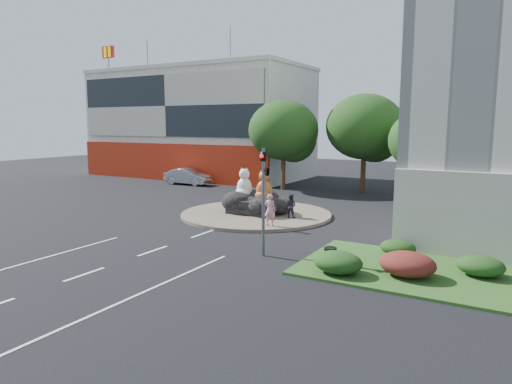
# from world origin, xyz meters

# --- Properties ---
(ground) EXTENTS (120.00, 120.00, 0.00)m
(ground) POSITION_xyz_m (0.00, 0.00, 0.00)
(ground) COLOR black
(ground) RESTS_ON ground
(roundabout_island) EXTENTS (10.00, 10.00, 0.20)m
(roundabout_island) POSITION_xyz_m (0.00, 10.00, 0.10)
(roundabout_island) COLOR brown
(roundabout_island) RESTS_ON ground
(rock_plinth) EXTENTS (3.20, 2.60, 0.90)m
(rock_plinth) POSITION_xyz_m (0.00, 10.00, 0.65)
(rock_plinth) COLOR black
(rock_plinth) RESTS_ON roundabout_island
(shophouse_block) EXTENTS (25.20, 12.30, 17.40)m
(shophouse_block) POSITION_xyz_m (-18.00, 27.91, 6.18)
(shophouse_block) COLOR silver
(shophouse_block) RESTS_ON ground
(grass_verge) EXTENTS (10.00, 6.00, 0.12)m
(grass_verge) POSITION_xyz_m (12.00, 3.00, 0.06)
(grass_verge) COLOR #2B4D19
(grass_verge) RESTS_ON ground
(tree_left) EXTENTS (6.46, 6.46, 8.27)m
(tree_left) POSITION_xyz_m (-3.93, 22.06, 5.25)
(tree_left) COLOR #382314
(tree_left) RESTS_ON ground
(tree_mid) EXTENTS (6.84, 6.84, 8.76)m
(tree_mid) POSITION_xyz_m (3.07, 24.06, 5.56)
(tree_mid) COLOR #382314
(tree_mid) RESTS_ON ground
(tree_right) EXTENTS (5.70, 5.70, 7.30)m
(tree_right) POSITION_xyz_m (9.07, 20.06, 4.63)
(tree_right) COLOR #382314
(tree_right) RESTS_ON ground
(hedge_near_green) EXTENTS (2.00, 1.60, 0.90)m
(hedge_near_green) POSITION_xyz_m (9.00, 1.00, 0.57)
(hedge_near_green) COLOR #1B3C13
(hedge_near_green) RESTS_ON grass_verge
(hedge_red) EXTENTS (2.20, 1.76, 0.99)m
(hedge_red) POSITION_xyz_m (11.50, 2.00, 0.61)
(hedge_red) COLOR #441B12
(hedge_red) RESTS_ON grass_verge
(hedge_mid_green) EXTENTS (1.80, 1.44, 0.81)m
(hedge_mid_green) POSITION_xyz_m (14.00, 3.50, 0.53)
(hedge_mid_green) COLOR #1B3C13
(hedge_mid_green) RESTS_ON grass_verge
(hedge_back_green) EXTENTS (1.60, 1.28, 0.72)m
(hedge_back_green) POSITION_xyz_m (10.50, 4.80, 0.48)
(hedge_back_green) COLOR #1B3C13
(hedge_back_green) RESTS_ON grass_verge
(traffic_light) EXTENTS (0.44, 1.24, 5.00)m
(traffic_light) POSITION_xyz_m (5.10, 2.00, 3.62)
(traffic_light) COLOR #595B60
(traffic_light) RESTS_ON ground
(street_lamp) EXTENTS (2.34, 0.22, 8.06)m
(street_lamp) POSITION_xyz_m (12.82, 8.00, 4.55)
(street_lamp) COLOR #595B60
(street_lamp) RESTS_ON ground
(cat_white) EXTENTS (1.31, 1.15, 2.10)m
(cat_white) POSITION_xyz_m (-0.97, 10.09, 2.15)
(cat_white) COLOR silver
(cat_white) RESTS_ON rock_plinth
(cat_tabby) EXTENTS (1.60, 1.54, 2.06)m
(cat_tabby) POSITION_xyz_m (0.77, 9.73, 2.13)
(cat_tabby) COLOR #BE5327
(cat_tabby) RESTS_ON rock_plinth
(kitten_calico) EXTENTS (0.67, 0.67, 0.85)m
(kitten_calico) POSITION_xyz_m (-1.38, 8.98, 0.62)
(kitten_calico) COLOR white
(kitten_calico) RESTS_ON roundabout_island
(kitten_white) EXTENTS (0.51, 0.46, 0.76)m
(kitten_white) POSITION_xyz_m (1.75, 8.86, 0.58)
(kitten_white) COLOR white
(kitten_white) RESTS_ON roundabout_island
(pedestrian_pink) EXTENTS (0.73, 0.52, 1.88)m
(pedestrian_pink) POSITION_xyz_m (2.67, 7.00, 1.14)
(pedestrian_pink) COLOR #C9828B
(pedestrian_pink) RESTS_ON roundabout_island
(pedestrian_dark) EXTENTS (0.77, 0.62, 1.51)m
(pedestrian_dark) POSITION_xyz_m (2.70, 9.70, 0.95)
(pedestrian_dark) COLOR black
(pedestrian_dark) RESTS_ON roundabout_island
(parked_car) EXTENTS (5.00, 1.89, 1.63)m
(parked_car) POSITION_xyz_m (-13.88, 20.27, 0.81)
(parked_car) COLOR #A4A8AC
(parked_car) RESTS_ON ground
(litter_bin) EXTENTS (0.62, 0.62, 0.74)m
(litter_bin) POSITION_xyz_m (8.31, 1.94, 0.49)
(litter_bin) COLOR black
(litter_bin) RESTS_ON grass_verge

